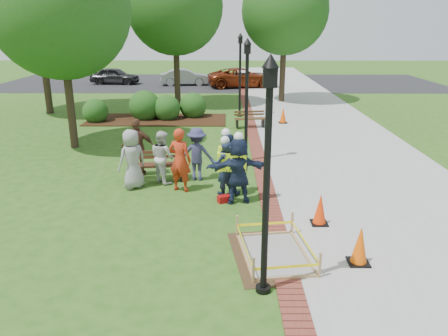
{
  "coord_description": "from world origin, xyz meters",
  "views": [
    {
      "loc": [
        0.57,
        -9.93,
        4.69
      ],
      "look_at": [
        0.5,
        1.2,
        1.0
      ],
      "focal_mm": 35.0,
      "sensor_mm": 36.0,
      "label": 1
    }
  ],
  "objects_px": {
    "lamp_near": "(267,163)",
    "hivis_worker_c": "(226,162)",
    "wet_concrete_pad": "(275,246)",
    "hivis_worker_a": "(238,168)",
    "hivis_worker_b": "(225,167)",
    "bench_near": "(158,171)",
    "cone_front": "(360,246)"
  },
  "relations": [
    {
      "from": "lamp_near",
      "to": "hivis_worker_c",
      "type": "height_order",
      "value": "lamp_near"
    },
    {
      "from": "wet_concrete_pad",
      "to": "hivis_worker_a",
      "type": "bearing_deg",
      "value": 103.46
    },
    {
      "from": "lamp_near",
      "to": "hivis_worker_b",
      "type": "relative_size",
      "value": 2.4
    },
    {
      "from": "wet_concrete_pad",
      "to": "hivis_worker_b",
      "type": "bearing_deg",
      "value": 107.64
    },
    {
      "from": "wet_concrete_pad",
      "to": "lamp_near",
      "type": "xyz_separation_m",
      "value": [
        -0.34,
        -1.29,
        2.25
      ]
    },
    {
      "from": "hivis_worker_c",
      "to": "hivis_worker_a",
      "type": "bearing_deg",
      "value": -60.92
    },
    {
      "from": "hivis_worker_a",
      "to": "hivis_worker_c",
      "type": "bearing_deg",
      "value": 119.08
    },
    {
      "from": "bench_near",
      "to": "hivis_worker_a",
      "type": "xyz_separation_m",
      "value": [
        2.48,
        -1.76,
        0.69
      ]
    },
    {
      "from": "bench_near",
      "to": "cone_front",
      "type": "bearing_deg",
      "value": -45.84
    },
    {
      "from": "bench_near",
      "to": "hivis_worker_c",
      "type": "bearing_deg",
      "value": -28.24
    },
    {
      "from": "cone_front",
      "to": "hivis_worker_c",
      "type": "relative_size",
      "value": 0.43
    },
    {
      "from": "hivis_worker_b",
      "to": "wet_concrete_pad",
      "type": "bearing_deg",
      "value": -72.36
    },
    {
      "from": "hivis_worker_c",
      "to": "hivis_worker_b",
      "type": "bearing_deg",
      "value": -96.44
    },
    {
      "from": "bench_near",
      "to": "hivis_worker_b",
      "type": "xyz_separation_m",
      "value": [
        2.11,
        -1.35,
        0.6
      ]
    },
    {
      "from": "hivis_worker_b",
      "to": "hivis_worker_c",
      "type": "height_order",
      "value": "hivis_worker_c"
    },
    {
      "from": "lamp_near",
      "to": "hivis_worker_a",
      "type": "bearing_deg",
      "value": 94.92
    },
    {
      "from": "bench_near",
      "to": "hivis_worker_c",
      "type": "xyz_separation_m",
      "value": [
        2.14,
        -1.15,
        0.67
      ]
    },
    {
      "from": "wet_concrete_pad",
      "to": "hivis_worker_a",
      "type": "height_order",
      "value": "hivis_worker_a"
    },
    {
      "from": "cone_front",
      "to": "hivis_worker_b",
      "type": "xyz_separation_m",
      "value": [
        -2.75,
        3.67,
        0.48
      ]
    },
    {
      "from": "hivis_worker_c",
      "to": "bench_near",
      "type": "bearing_deg",
      "value": 151.76
    },
    {
      "from": "wet_concrete_pad",
      "to": "lamp_near",
      "type": "bearing_deg",
      "value": -104.83
    },
    {
      "from": "hivis_worker_c",
      "to": "cone_front",
      "type": "bearing_deg",
      "value": -54.75
    },
    {
      "from": "hivis_worker_b",
      "to": "lamp_near",
      "type": "bearing_deg",
      "value": -81.1
    },
    {
      "from": "wet_concrete_pad",
      "to": "bench_near",
      "type": "xyz_separation_m",
      "value": [
        -3.18,
        4.7,
        0.05
      ]
    },
    {
      "from": "cone_front",
      "to": "wet_concrete_pad",
      "type": "bearing_deg",
      "value": 169.55
    },
    {
      "from": "wet_concrete_pad",
      "to": "hivis_worker_b",
      "type": "xyz_separation_m",
      "value": [
        -1.07,
        3.36,
        0.65
      ]
    },
    {
      "from": "wet_concrete_pad",
      "to": "hivis_worker_a",
      "type": "distance_m",
      "value": 3.12
    },
    {
      "from": "wet_concrete_pad",
      "to": "cone_front",
      "type": "relative_size",
      "value": 3.0
    },
    {
      "from": "wet_concrete_pad",
      "to": "bench_near",
      "type": "relative_size",
      "value": 1.46
    },
    {
      "from": "cone_front",
      "to": "hivis_worker_a",
      "type": "bearing_deg",
      "value": 126.31
    },
    {
      "from": "bench_near",
      "to": "wet_concrete_pad",
      "type": "bearing_deg",
      "value": -55.92
    },
    {
      "from": "cone_front",
      "to": "hivis_worker_c",
      "type": "xyz_separation_m",
      "value": [
        -2.73,
        3.87,
        0.55
      ]
    }
  ]
}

